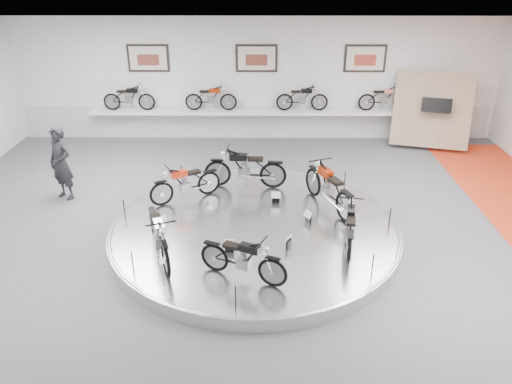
{
  "coord_description": "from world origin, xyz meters",
  "views": [
    {
      "loc": [
        0.1,
        -9.38,
        5.77
      ],
      "look_at": [
        0.03,
        0.6,
        0.97
      ],
      "focal_mm": 35.0,
      "sensor_mm": 36.0,
      "label": 1
    }
  ],
  "objects_px": {
    "bike_a": "(329,187)",
    "visitor": "(61,163)",
    "display_platform": "(255,231)",
    "bike_c": "(185,183)",
    "bike_b": "(245,168)",
    "bike_d": "(159,235)",
    "shelf": "(256,112)",
    "bike_e": "(243,258)",
    "bike_f": "(350,225)"
  },
  "relations": [
    {
      "from": "shelf",
      "to": "bike_f",
      "type": "relative_size",
      "value": 7.2
    },
    {
      "from": "display_platform",
      "to": "visitor",
      "type": "distance_m",
      "value": 5.36
    },
    {
      "from": "display_platform",
      "to": "bike_a",
      "type": "xyz_separation_m",
      "value": [
        1.72,
        0.87,
        0.69
      ]
    },
    {
      "from": "bike_b",
      "to": "bike_e",
      "type": "distance_m",
      "value": 4.02
    },
    {
      "from": "bike_b",
      "to": "bike_c",
      "type": "distance_m",
      "value": 1.62
    },
    {
      "from": "bike_b",
      "to": "bike_e",
      "type": "bearing_deg",
      "value": 95.66
    },
    {
      "from": "display_platform",
      "to": "bike_e",
      "type": "distance_m",
      "value": 2.1
    },
    {
      "from": "shelf",
      "to": "bike_d",
      "type": "xyz_separation_m",
      "value": [
        -1.86,
        -7.69,
        -0.2
      ]
    },
    {
      "from": "shelf",
      "to": "bike_c",
      "type": "xyz_separation_m",
      "value": [
        -1.69,
        -5.14,
        -0.24
      ]
    },
    {
      "from": "bike_b",
      "to": "bike_c",
      "type": "height_order",
      "value": "bike_b"
    },
    {
      "from": "display_platform",
      "to": "bike_c",
      "type": "height_order",
      "value": "bike_c"
    },
    {
      "from": "bike_a",
      "to": "bike_c",
      "type": "height_order",
      "value": "bike_a"
    },
    {
      "from": "bike_a",
      "to": "bike_b",
      "type": "xyz_separation_m",
      "value": [
        -1.98,
        1.15,
        -0.01
      ]
    },
    {
      "from": "display_platform",
      "to": "bike_d",
      "type": "bearing_deg",
      "value": -145.24
    },
    {
      "from": "bike_b",
      "to": "bike_c",
      "type": "relative_size",
      "value": 1.15
    },
    {
      "from": "bike_d",
      "to": "bike_c",
      "type": "bearing_deg",
      "value": 155.94
    },
    {
      "from": "shelf",
      "to": "bike_b",
      "type": "xyz_separation_m",
      "value": [
        -0.26,
        -4.38,
        -0.17
      ]
    },
    {
      "from": "bike_b",
      "to": "shelf",
      "type": "bearing_deg",
      "value": -88.66
    },
    {
      "from": "bike_a",
      "to": "visitor",
      "type": "distance_m",
      "value": 6.73
    },
    {
      "from": "bike_a",
      "to": "bike_d",
      "type": "height_order",
      "value": "bike_a"
    },
    {
      "from": "shelf",
      "to": "bike_b",
      "type": "relative_size",
      "value": 6.14
    },
    {
      "from": "bike_a",
      "to": "visitor",
      "type": "height_order",
      "value": "visitor"
    },
    {
      "from": "shelf",
      "to": "bike_b",
      "type": "bearing_deg",
      "value": -93.41
    },
    {
      "from": "bike_d",
      "to": "bike_e",
      "type": "xyz_separation_m",
      "value": [
        1.66,
        -0.72,
        -0.06
      ]
    },
    {
      "from": "bike_f",
      "to": "visitor",
      "type": "bearing_deg",
      "value": 77.36
    },
    {
      "from": "bike_e",
      "to": "display_platform",
      "type": "bearing_deg",
      "value": 108.62
    },
    {
      "from": "bike_b",
      "to": "bike_e",
      "type": "height_order",
      "value": "bike_b"
    },
    {
      "from": "shelf",
      "to": "visitor",
      "type": "relative_size",
      "value": 5.72
    },
    {
      "from": "display_platform",
      "to": "bike_c",
      "type": "relative_size",
      "value": 4.11
    },
    {
      "from": "display_platform",
      "to": "bike_c",
      "type": "distance_m",
      "value": 2.19
    },
    {
      "from": "bike_d",
      "to": "bike_b",
      "type": "bearing_deg",
      "value": 133.94
    },
    {
      "from": "bike_d",
      "to": "visitor",
      "type": "height_order",
      "value": "visitor"
    },
    {
      "from": "shelf",
      "to": "visitor",
      "type": "distance_m",
      "value": 6.63
    },
    {
      "from": "bike_c",
      "to": "bike_e",
      "type": "xyz_separation_m",
      "value": [
        1.49,
        -3.27,
        -0.02
      ]
    },
    {
      "from": "bike_e",
      "to": "bike_c",
      "type": "bearing_deg",
      "value": 138.8
    },
    {
      "from": "bike_c",
      "to": "visitor",
      "type": "relative_size",
      "value": 0.81
    },
    {
      "from": "bike_a",
      "to": "visitor",
      "type": "relative_size",
      "value": 0.95
    },
    {
      "from": "bike_a",
      "to": "bike_f",
      "type": "bearing_deg",
      "value": 164.88
    },
    {
      "from": "shelf",
      "to": "bike_c",
      "type": "distance_m",
      "value": 5.42
    },
    {
      "from": "bike_b",
      "to": "bike_d",
      "type": "distance_m",
      "value": 3.67
    },
    {
      "from": "bike_c",
      "to": "bike_d",
      "type": "xyz_separation_m",
      "value": [
        -0.17,
        -2.55,
        0.04
      ]
    },
    {
      "from": "display_platform",
      "to": "bike_b",
      "type": "bearing_deg",
      "value": 97.39
    },
    {
      "from": "bike_c",
      "to": "bike_a",
      "type": "bearing_deg",
      "value": 142.67
    },
    {
      "from": "bike_a",
      "to": "visitor",
      "type": "bearing_deg",
      "value": 57.36
    },
    {
      "from": "bike_b",
      "to": "bike_c",
      "type": "xyz_separation_m",
      "value": [
        -1.43,
        -0.76,
        -0.07
      ]
    },
    {
      "from": "bike_a",
      "to": "bike_d",
      "type": "distance_m",
      "value": 4.18
    },
    {
      "from": "bike_d",
      "to": "visitor",
      "type": "bearing_deg",
      "value": -156.97
    },
    {
      "from": "shelf",
      "to": "bike_b",
      "type": "distance_m",
      "value": 4.4
    },
    {
      "from": "bike_e",
      "to": "bike_f",
      "type": "xyz_separation_m",
      "value": [
        2.16,
        1.22,
        0.01
      ]
    },
    {
      "from": "display_platform",
      "to": "bike_b",
      "type": "xyz_separation_m",
      "value": [
        -0.26,
        2.02,
        0.68
      ]
    }
  ]
}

